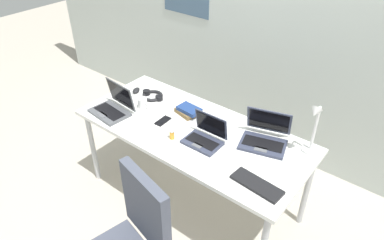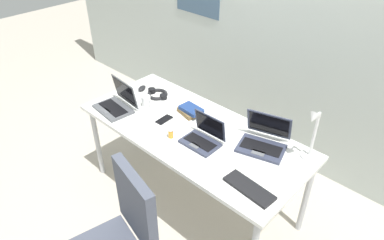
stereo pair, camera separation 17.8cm
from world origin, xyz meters
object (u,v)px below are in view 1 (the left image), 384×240
(external_keyboard, at_px, (257,185))
(laptop_back_right, at_px, (265,137))
(desk_lamp, at_px, (313,129))
(book_stack, at_px, (189,111))
(cell_phone, at_px, (163,121))
(headphones, at_px, (153,96))
(pill_bottle, at_px, (172,134))
(laptop_back_left, at_px, (113,107))
(computer_mouse, at_px, (136,90))
(laptop_front_right, at_px, (205,137))
(coffee_mug, at_px, (143,103))

(external_keyboard, bearing_deg, laptop_back_right, 117.90)
(desk_lamp, xyz_separation_m, book_stack, (-0.95, -0.13, -0.17))
(desk_lamp, distance_m, cell_phone, 1.11)
(headphones, distance_m, book_stack, 0.40)
(cell_phone, distance_m, pill_bottle, 0.23)
(desk_lamp, distance_m, headphones, 1.37)
(laptop_back_left, bearing_deg, cell_phone, 19.82)
(headphones, relative_size, book_stack, 0.98)
(computer_mouse, xyz_separation_m, headphones, (0.18, 0.03, -0.00))
(laptop_back_right, height_order, pill_bottle, laptop_back_right)
(pill_bottle, bearing_deg, laptop_front_right, 29.72)
(desk_lamp, relative_size, laptop_back_right, 1.03)
(external_keyboard, bearing_deg, pill_bottle, -178.36)
(laptop_front_right, distance_m, coffee_mug, 0.67)
(laptop_front_right, bearing_deg, laptop_back_left, -169.81)
(laptop_back_right, bearing_deg, book_stack, -175.94)
(external_keyboard, xyz_separation_m, computer_mouse, (-1.41, 0.35, 0.01))
(headphones, height_order, book_stack, book_stack)
(external_keyboard, height_order, headphones, headphones)
(book_stack, bearing_deg, cell_phone, -112.76)
(desk_lamp, bearing_deg, external_keyboard, -103.18)
(laptop_back_right, xyz_separation_m, cell_phone, (-0.74, -0.26, -0.04))
(desk_lamp, distance_m, laptop_back_right, 0.34)
(cell_phone, bearing_deg, coffee_mug, 167.09)
(headphones, bearing_deg, laptop_front_right, -16.82)
(laptop_back_left, xyz_separation_m, coffee_mug, (0.14, 0.19, -0.00))
(cell_phone, height_order, headphones, headphones)
(laptop_front_right, height_order, headphones, laptop_front_right)
(laptop_back_right, distance_m, laptop_back_left, 1.22)
(headphones, distance_m, coffee_mug, 0.18)
(pill_bottle, relative_size, coffee_mug, 0.70)
(desk_lamp, bearing_deg, pill_bottle, -151.26)
(laptop_back_right, distance_m, headphones, 1.06)
(laptop_back_right, height_order, external_keyboard, laptop_back_right)
(desk_lamp, relative_size, cell_phone, 2.94)
(external_keyboard, bearing_deg, desk_lamp, 81.50)
(computer_mouse, bearing_deg, book_stack, -21.94)
(laptop_back_right, relative_size, external_keyboard, 1.17)
(laptop_back_right, bearing_deg, pill_bottle, -145.52)
(laptop_back_left, bearing_deg, coffee_mug, 53.80)
(book_stack, bearing_deg, laptop_back_right, 4.06)
(laptop_back_left, bearing_deg, external_keyboard, -0.49)
(laptop_back_right, distance_m, external_keyboard, 0.45)
(pill_bottle, bearing_deg, laptop_back_right, 34.48)
(cell_phone, bearing_deg, computer_mouse, 155.96)
(cell_phone, distance_m, coffee_mug, 0.27)
(headphones, distance_m, pill_bottle, 0.62)
(laptop_back_right, relative_size, headphones, 1.81)
(headphones, bearing_deg, computer_mouse, -171.71)
(laptop_back_right, xyz_separation_m, book_stack, (-0.66, -0.05, -0.02))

